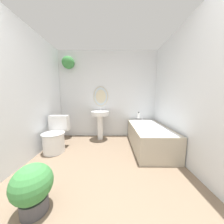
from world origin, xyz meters
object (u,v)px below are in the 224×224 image
object	(u,v)px
toilet	(55,137)
shampoo_bottle	(139,115)
pedestal_sink	(100,119)
bathtub	(149,136)
potted_plant	(33,187)

from	to	relation	value
toilet	shampoo_bottle	world-z (taller)	shampoo_bottle
toilet	pedestal_sink	world-z (taller)	pedestal_sink
bathtub	potted_plant	distance (m)	2.16
pedestal_sink	shampoo_bottle	size ratio (longest dim) A/B	5.18
toilet	bathtub	xyz separation A→B (m)	(2.03, 0.16, -0.03)
pedestal_sink	bathtub	xyz separation A→B (m)	(1.15, -0.50, -0.30)
bathtub	toilet	bearing A→B (deg)	-175.43
shampoo_bottle	bathtub	bearing A→B (deg)	-78.13
bathtub	potted_plant	xyz separation A→B (m)	(-1.59, -1.46, 0.01)
shampoo_bottle	pedestal_sink	bearing A→B (deg)	-177.25
pedestal_sink	shampoo_bottle	bearing A→B (deg)	2.75
pedestal_sink	potted_plant	xyz separation A→B (m)	(-0.44, -1.96, -0.29)
potted_plant	pedestal_sink	bearing A→B (deg)	77.35
toilet	potted_plant	world-z (taller)	toilet
pedestal_sink	bathtub	distance (m)	1.29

